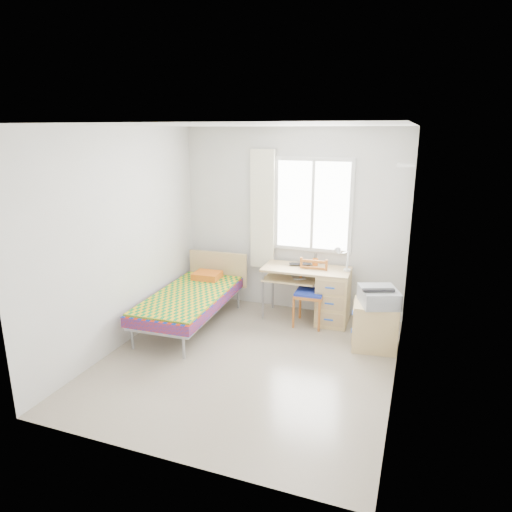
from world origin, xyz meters
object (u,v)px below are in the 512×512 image
at_px(cabinet, 375,325).
at_px(printer, 379,296).
at_px(desk, 328,294).
at_px(chair, 311,288).
at_px(bed, 192,297).

xyz_separation_m(cabinet, printer, (0.02, -0.03, 0.39)).
relative_size(desk, chair, 1.34).
distance_m(desk, chair, 0.26).
xyz_separation_m(desk, chair, (-0.20, -0.13, 0.10)).
relative_size(desk, printer, 2.04).
bearing_deg(cabinet, bed, 176.95).
height_order(bed, printer, bed).
height_order(bed, chair, chair).
xyz_separation_m(bed, cabinet, (2.37, 0.15, -0.11)).
relative_size(bed, printer, 3.25).
bearing_deg(chair, printer, -29.36).
bearing_deg(bed, printer, 0.63).
relative_size(bed, chair, 2.14).
bearing_deg(cabinet, printer, -53.94).
bearing_deg(desk, cabinet, -41.34).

